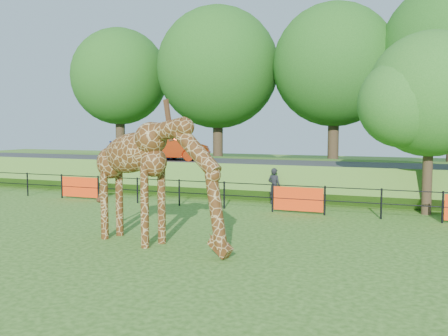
# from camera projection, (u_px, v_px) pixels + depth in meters

# --- Properties ---
(ground) EXTENTS (90.00, 90.00, 0.00)m
(ground) POSITION_uv_depth(u_px,v_px,m) (107.00, 258.00, 12.51)
(ground) COLOR #2A5114
(ground) RESTS_ON ground
(giraffe) EXTENTS (5.04, 2.23, 3.56)m
(giraffe) POSITION_uv_depth(u_px,v_px,m) (157.00, 182.00, 13.58)
(giraffe) COLOR #4E2B10
(giraffe) RESTS_ON ground
(perimeter_fence) EXTENTS (28.07, 0.10, 1.10)m
(perimeter_fence) POSITION_uv_depth(u_px,v_px,m) (224.00, 195.00, 19.88)
(perimeter_fence) COLOR black
(perimeter_fence) RESTS_ON ground
(embankment) EXTENTS (40.00, 9.00, 1.30)m
(embankment) POSITION_uv_depth(u_px,v_px,m) (275.00, 175.00, 26.82)
(embankment) COLOR #2A5114
(embankment) RESTS_ON ground
(road) EXTENTS (40.00, 5.00, 0.12)m
(road) POSITION_uv_depth(u_px,v_px,m) (267.00, 164.00, 25.37)
(road) COLOR #2A2A2D
(road) RESTS_ON embankment
(car_blue) EXTENTS (4.39, 2.19, 1.44)m
(car_blue) POSITION_uv_depth(u_px,v_px,m) (147.00, 146.00, 28.23)
(car_blue) COLOR #1523AD
(car_blue) RESTS_ON road
(car_red) EXTENTS (4.28, 2.10, 1.35)m
(car_red) POSITION_uv_depth(u_px,v_px,m) (171.00, 148.00, 27.23)
(car_red) COLOR #BB310D
(car_red) RESTS_ON road
(visitor) EXTENTS (0.63, 0.49, 1.54)m
(visitor) POSITION_uv_depth(u_px,v_px,m) (274.00, 186.00, 21.01)
(visitor) COLOR black
(visitor) RESTS_ON ground
(tree_east) EXTENTS (5.40, 4.71, 6.76)m
(tree_east) POSITION_uv_depth(u_px,v_px,m) (433.00, 99.00, 18.29)
(tree_east) COLOR #2F2215
(tree_east) RESTS_ON ground
(bg_tree_line) EXTENTS (37.30, 8.80, 11.82)m
(bg_tree_line) POSITION_uv_depth(u_px,v_px,m) (333.00, 64.00, 31.60)
(bg_tree_line) COLOR #2F2215
(bg_tree_line) RESTS_ON ground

